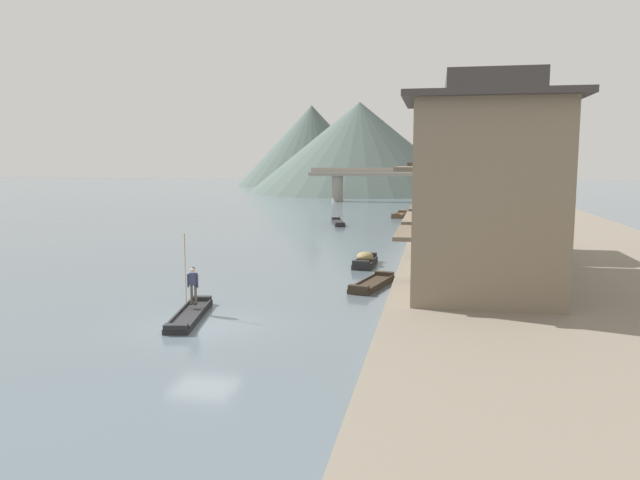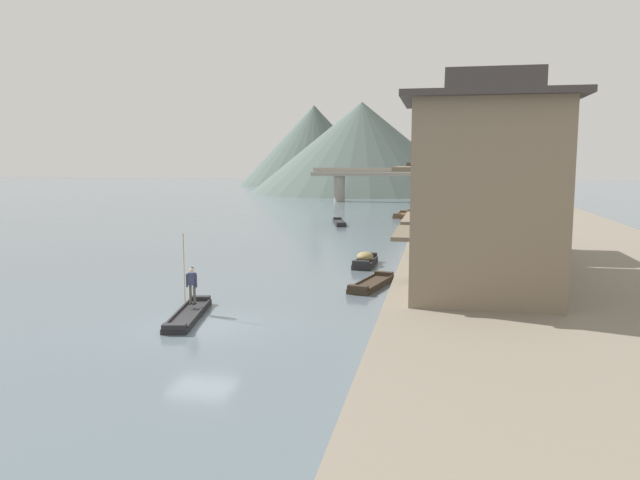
% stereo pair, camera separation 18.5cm
% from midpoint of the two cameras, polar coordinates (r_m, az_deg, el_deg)
% --- Properties ---
extents(ground_plane, '(400.00, 400.00, 0.00)m').
position_cam_midpoint_polar(ground_plane, '(24.30, -10.90, -7.99)').
color(ground_plane, slate).
extents(riverbank_right, '(18.00, 110.00, 0.90)m').
position_cam_midpoint_polar(riverbank_right, '(52.52, 18.75, 0.51)').
color(riverbank_right, slate).
rests_on(riverbank_right, ground).
extents(boat_foreground_poled, '(1.87, 5.14, 0.38)m').
position_cam_midpoint_polar(boat_foreground_poled, '(25.66, -12.06, -6.90)').
color(boat_foreground_poled, '#232326').
rests_on(boat_foreground_poled, ground).
extents(boatman_person, '(0.57, 0.25, 3.04)m').
position_cam_midpoint_polar(boatman_person, '(26.18, -11.79, -3.78)').
color(boatman_person, black).
rests_on(boatman_person, boat_foreground_poled).
extents(boat_moored_nearest, '(1.59, 5.23, 0.56)m').
position_cam_midpoint_polar(boat_moored_nearest, '(71.13, 7.69, 2.33)').
color(boat_moored_nearest, brown).
rests_on(boat_moored_nearest, ground).
extents(boat_moored_second, '(2.05, 4.50, 0.46)m').
position_cam_midpoint_polar(boat_moored_second, '(31.27, 5.04, -4.14)').
color(boat_moored_second, '#33281E').
rests_on(boat_moored_second, ground).
extents(boat_moored_third, '(1.24, 3.67, 0.86)m').
position_cam_midpoint_polar(boat_moored_third, '(37.54, 4.41, -1.91)').
color(boat_moored_third, '#232326').
rests_on(boat_moored_third, ground).
extents(boat_moored_far, '(2.31, 5.79, 0.46)m').
position_cam_midpoint_polar(boat_moored_far, '(62.16, 1.91, 1.63)').
color(boat_moored_far, '#232326').
rests_on(boat_moored_far, ground).
extents(house_waterfront_nearest, '(6.84, 5.48, 8.74)m').
position_cam_midpoint_polar(house_waterfront_nearest, '(24.92, 15.47, 4.43)').
color(house_waterfront_nearest, '#7F705B').
rests_on(house_waterfront_nearest, riverbank_right).
extents(house_waterfront_second, '(6.08, 7.11, 6.14)m').
position_cam_midpoint_polar(house_waterfront_second, '(31.64, 13.81, 2.68)').
color(house_waterfront_second, gray).
rests_on(house_waterfront_second, riverbank_right).
extents(house_waterfront_tall, '(6.75, 6.12, 6.14)m').
position_cam_midpoint_polar(house_waterfront_tall, '(38.82, 13.82, 3.52)').
color(house_waterfront_tall, '#75604C').
rests_on(house_waterfront_tall, riverbank_right).
extents(stone_bridge, '(22.71, 2.40, 5.37)m').
position_cam_midpoint_polar(stone_bridge, '(97.58, 5.87, 5.64)').
color(stone_bridge, gray).
rests_on(stone_bridge, ground).
extents(hill_far_west, '(40.11, 40.11, 21.19)m').
position_cam_midpoint_polar(hill_far_west, '(164.14, -0.53, 8.87)').
color(hill_far_west, '#4C5B56').
rests_on(hill_far_west, ground).
extents(hill_far_centre, '(44.56, 44.56, 14.25)m').
position_cam_midpoint_polar(hill_far_centre, '(155.12, 12.19, 7.51)').
color(hill_far_centre, '#4C5B56').
rests_on(hill_far_centre, ground).
extents(hill_far_east, '(45.96, 45.96, 18.49)m').
position_cam_midpoint_polar(hill_far_east, '(126.79, 3.97, 8.68)').
color(hill_far_east, '#4C5B56').
rests_on(hill_far_east, ground).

